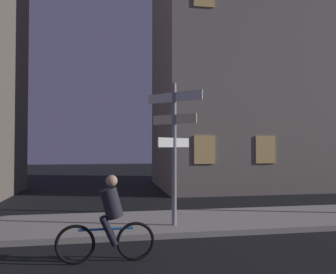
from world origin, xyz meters
TOP-DOWN VIEW (x-y plane):
  - sidewalk_kerb at (0.00, 7.28)m, footprint 40.00×2.77m
  - signpost at (0.04, 6.67)m, footprint 1.20×1.20m
  - cyclist at (-1.61, 4.58)m, footprint 1.82×0.33m
  - building_right_block at (7.93, 15.29)m, footprint 13.85×6.58m

SIDE VIEW (x-z plane):
  - sidewalk_kerb at x=0.00m, z-range 0.00..0.14m
  - cyclist at x=-1.61m, z-range -0.06..1.55m
  - signpost at x=0.04m, z-range 0.48..4.11m
  - building_right_block at x=7.93m, z-range 0.00..13.08m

